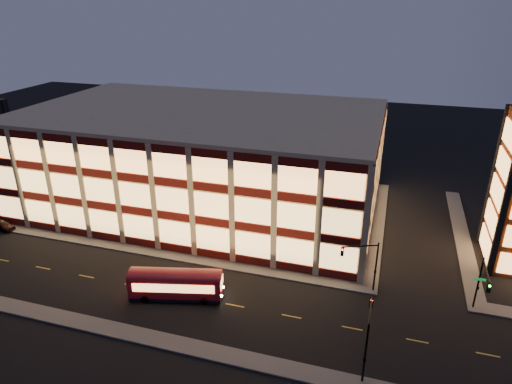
% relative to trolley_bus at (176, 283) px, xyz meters
% --- Properties ---
extents(ground, '(200.00, 200.00, 0.00)m').
position_rel_trolley_bus_xyz_m(ground, '(-3.60, 6.45, -1.82)').
color(ground, black).
rests_on(ground, ground).
extents(sidewalk_office_south, '(54.00, 2.00, 0.15)m').
position_rel_trolley_bus_xyz_m(sidewalk_office_south, '(-6.60, 7.45, -1.74)').
color(sidewalk_office_south, '#514F4C').
rests_on(sidewalk_office_south, ground).
extents(sidewalk_office_east, '(2.00, 30.00, 0.15)m').
position_rel_trolley_bus_xyz_m(sidewalk_office_east, '(19.40, 23.45, -1.74)').
color(sidewalk_office_east, '#514F4C').
rests_on(sidewalk_office_east, ground).
extents(sidewalk_tower_west, '(2.00, 30.00, 0.15)m').
position_rel_trolley_bus_xyz_m(sidewalk_tower_west, '(30.40, 23.45, -1.74)').
color(sidewalk_tower_west, '#514F4C').
rests_on(sidewalk_tower_west, ground).
extents(sidewalk_near, '(100.00, 2.00, 0.15)m').
position_rel_trolley_bus_xyz_m(sidewalk_near, '(-3.60, -6.55, -1.74)').
color(sidewalk_near, '#514F4C').
rests_on(sidewalk_near, ground).
extents(office_building, '(50.45, 30.45, 14.50)m').
position_rel_trolley_bus_xyz_m(office_building, '(-6.51, 23.36, 5.43)').
color(office_building, tan).
rests_on(office_building, ground).
extents(traffic_signal_far, '(3.79, 1.87, 6.00)m').
position_rel_trolley_bus_xyz_m(traffic_signal_far, '(18.61, 6.69, 2.29)').
color(traffic_signal_far, black).
rests_on(traffic_signal_far, ground).
extents(traffic_signal_right, '(1.20, 4.37, 6.00)m').
position_rel_trolley_bus_xyz_m(traffic_signal_right, '(29.90, 5.83, 2.28)').
color(traffic_signal_right, black).
rests_on(traffic_signal_right, ground).
extents(traffic_signal_near, '(0.32, 4.45, 6.00)m').
position_rel_trolley_bus_xyz_m(traffic_signal_near, '(19.90, -4.58, 2.31)').
color(traffic_signal_near, black).
rests_on(traffic_signal_near, ground).
extents(trolley_bus, '(9.98, 4.73, 3.28)m').
position_rel_trolley_bus_xyz_m(trolley_bus, '(0.00, 0.00, 0.00)').
color(trolley_bus, maroon).
rests_on(trolley_bus, ground).
extents(parked_car_0, '(3.85, 1.97, 1.26)m').
position_rel_trolley_bus_xyz_m(parked_car_0, '(-29.60, 6.85, -1.19)').
color(parked_car_0, black).
rests_on(parked_car_0, ground).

